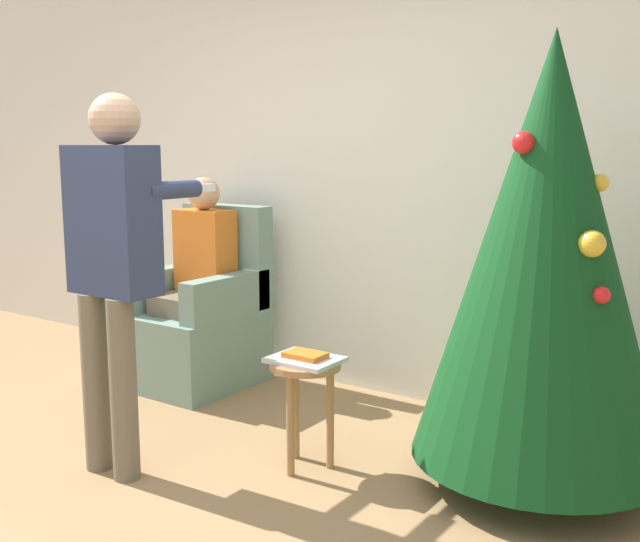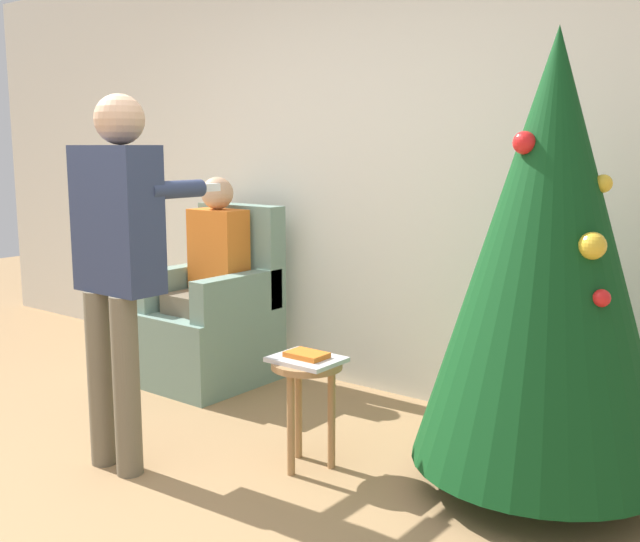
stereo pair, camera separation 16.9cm
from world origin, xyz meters
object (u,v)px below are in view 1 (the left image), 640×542
(christmas_tree, at_px, (546,251))
(side_stool, at_px, (305,384))
(person_seated, at_px, (197,272))
(person_standing, at_px, (113,250))
(armchair, at_px, (202,324))

(christmas_tree, height_order, side_stool, christmas_tree)
(person_seated, relative_size, person_standing, 0.76)
(armchair, distance_m, person_standing, 1.45)
(christmas_tree, relative_size, armchair, 1.76)
(person_seated, relative_size, side_stool, 2.55)
(armchair, distance_m, person_seated, 0.34)
(person_standing, bearing_deg, armchair, 117.39)
(armchair, height_order, person_standing, person_standing)
(christmas_tree, xyz_separation_m, person_seated, (-2.22, 0.20, -0.33))
(christmas_tree, height_order, person_seated, christmas_tree)
(armchair, relative_size, side_stool, 2.19)
(armchair, xyz_separation_m, person_seated, (0.00, -0.03, 0.33))
(christmas_tree, height_order, armchair, christmas_tree)
(armchair, xyz_separation_m, side_stool, (1.28, -0.66, 0.02))
(side_stool, bearing_deg, person_standing, -143.88)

